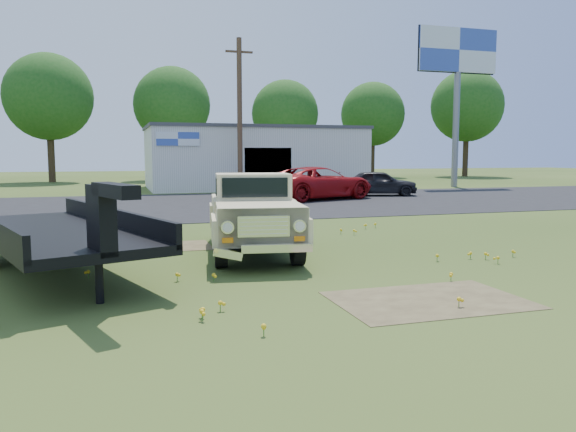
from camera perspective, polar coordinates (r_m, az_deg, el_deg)
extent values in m
plane|color=#2E4516|center=(11.33, -0.46, -5.44)|extent=(140.00, 140.00, 0.00)
cube|color=black|center=(25.92, -10.14, 1.10)|extent=(90.00, 14.00, 0.02)
cube|color=brown|center=(9.25, 14.14, -8.32)|extent=(3.00, 2.00, 0.01)
cube|color=brown|center=(14.35, -12.26, -3.09)|extent=(2.20, 1.60, 0.01)
cube|color=beige|center=(38.73, -3.59, 5.84)|extent=(14.00, 8.00, 4.00)
cube|color=#3F3F44|center=(38.77, -3.61, 8.87)|extent=(14.20, 8.20, 0.20)
cube|color=black|center=(34.91, -2.04, 5.14)|extent=(3.00, 0.10, 2.20)
cube|color=silver|center=(33.78, -11.12, 7.70)|extent=(2.50, 0.08, 0.80)
cylinder|color=slate|center=(41.72, 16.68, 8.37)|extent=(0.44, 0.44, 8.00)
cube|color=silver|center=(42.30, 16.92, 15.83)|extent=(6.00, 0.30, 3.00)
cube|color=black|center=(42.45, 16.78, 15.80)|extent=(6.10, 0.10, 3.10)
cylinder|color=#472D21|center=(33.48, -4.93, 10.04)|extent=(0.30, 0.30, 9.00)
cube|color=#472D21|center=(33.92, -4.99, 16.29)|extent=(1.60, 0.12, 0.12)
cylinder|color=#362718|center=(50.34, -22.91, 5.44)|extent=(0.56, 0.56, 3.96)
sphere|color=#1A4E16|center=(50.55, -23.15, 11.08)|extent=(7.04, 7.04, 7.04)
cylinder|color=#362718|center=(51.38, -11.58, 5.71)|extent=(0.56, 0.56, 3.78)
sphere|color=#1A4E16|center=(51.56, -11.69, 10.99)|extent=(6.72, 6.72, 6.72)
cylinder|color=#362718|center=(51.90, -0.30, 5.64)|extent=(0.56, 0.56, 3.42)
sphere|color=#1A4E16|center=(52.03, -0.30, 10.38)|extent=(6.08, 6.08, 6.08)
cylinder|color=#362718|center=(57.90, 8.52, 5.73)|extent=(0.56, 0.56, 3.60)
sphere|color=#1A4E16|center=(58.03, 8.59, 10.20)|extent=(6.40, 6.40, 6.40)
cylinder|color=#362718|center=(61.66, 17.58, 5.79)|extent=(0.56, 0.56, 4.14)
sphere|color=#1A4E16|center=(61.86, 17.74, 10.61)|extent=(7.36, 7.36, 7.36)
imported|color=#9B0E10|center=(28.71, 3.14, 3.34)|extent=(6.50, 4.53, 1.65)
imported|color=black|center=(31.62, 9.27, 3.31)|extent=(4.43, 2.80, 1.41)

